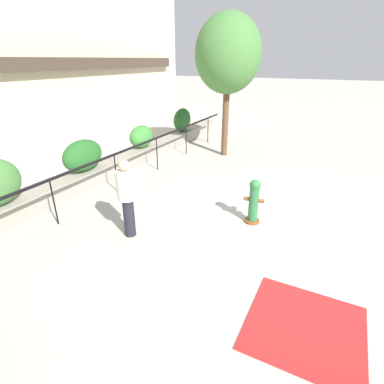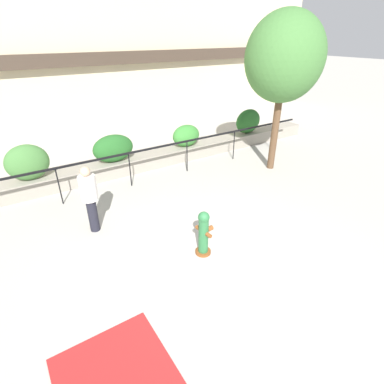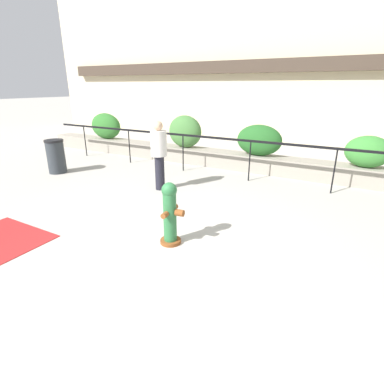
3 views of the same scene
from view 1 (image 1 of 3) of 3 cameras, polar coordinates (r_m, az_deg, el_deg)
ground_plane at (r=7.17m, az=17.86°, el=-7.07°), size 120.00×120.00×0.00m
planter_wall_low at (r=9.70m, az=-19.05°, el=2.67°), size 18.00×0.70×0.50m
fence_railing_segment at (r=8.73m, az=-14.58°, el=6.26°), size 15.00×0.05×1.15m
hedge_bush_2 at (r=9.42m, az=-20.07°, el=6.52°), size 1.39×0.70×0.93m
hedge_bush_3 at (r=11.52m, az=-9.62°, el=10.36°), size 1.12×0.70×0.83m
hedge_bush_4 at (r=14.12m, az=-1.88°, el=13.57°), size 1.27×0.57×1.03m
fire_hydrant at (r=7.08m, az=11.69°, el=-1.70°), size 0.45×0.48×1.08m
street_tree at (r=11.83m, az=6.91°, el=24.53°), size 2.61×2.35×5.10m
pedestrian at (r=6.38m, az=-12.30°, el=-0.40°), size 0.56×0.56×1.73m
tactile_warning_pad at (r=5.03m, az=20.65°, el=-22.97°), size 1.61×1.61×0.01m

